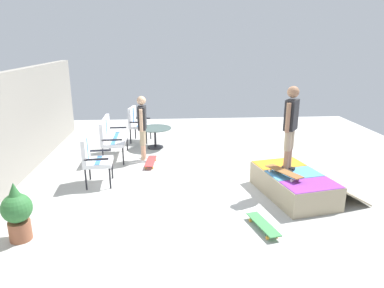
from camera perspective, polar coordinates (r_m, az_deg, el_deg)
The scene contains 13 objects.
ground_plane at distance 7.67m, azimuth 2.12°, elevation -5.80°, with size 12.00×12.00×0.10m, color #B2B2AD.
back_wall_cinderblock at distance 7.93m, azimuth -27.88°, elevation 2.05°, with size 9.00×0.20×2.28m.
skate_ramp at distance 6.98m, azimuth 16.46°, elevation -6.33°, with size 1.98×1.92×0.47m.
patio_bench at distance 8.94m, azimuth -13.24°, elevation 1.53°, with size 1.26×0.58×1.02m.
patio_chair_near_house at distance 10.32m, azimuth -9.09°, elevation 3.74°, with size 0.71×0.65×1.02m.
patio_chair_by_wall at distance 7.35m, azimuth -16.02°, elevation -1.95°, with size 0.66×0.59×1.02m.
patio_table at distance 9.66m, azimuth -6.07°, elevation 1.70°, with size 0.90×0.90×0.57m.
person_watching at distance 8.49m, azimuth -8.15°, elevation 3.23°, with size 0.48×0.25×1.61m.
person_skater at distance 6.69m, azimuth 15.88°, elevation 3.30°, with size 0.40×0.36×1.62m.
skateboard_by_bench at distance 8.42m, azimuth -6.79°, elevation -2.85°, with size 0.81×0.27×0.10m.
skateboard_spare at distance 5.74m, azimuth 11.59°, elevation -12.82°, with size 0.82×0.38×0.10m.
skateboard_on_ramp at distance 6.64m, azimuth 14.83°, elevation -4.43°, with size 0.81×0.53×0.10m.
potted_plant at distance 5.79m, azimuth -26.74°, elevation -9.84°, with size 0.44×0.44×0.92m.
Camera 1 is at (-7.05, 0.79, 2.87)m, focal length 32.52 mm.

